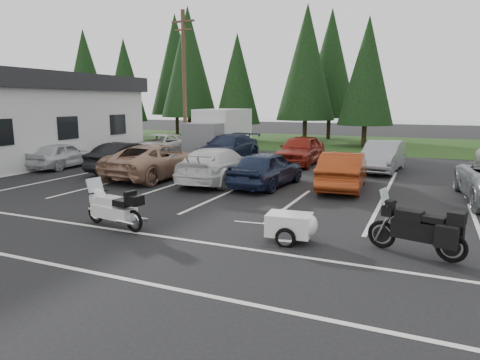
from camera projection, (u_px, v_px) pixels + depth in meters
name	position (u px, v px, depth m)	size (l,w,h in m)	color
ground	(265.00, 211.00, 13.29)	(120.00, 120.00, 0.00)	black
grass_strip	(368.00, 144.00, 34.90)	(80.00, 16.00, 0.01)	#1E3C13
lake_water	(425.00, 126.00, 61.24)	(70.00, 50.00, 0.02)	slate
utility_pole	(184.00, 81.00, 27.22)	(1.60, 0.26, 9.00)	#473321
box_truck	(216.00, 132.00, 27.46)	(2.40, 5.60, 2.90)	silver
stall_markings	(284.00, 198.00, 15.09)	(32.00, 16.00, 0.01)	silver
conifer_0	(85.00, 74.00, 43.54)	(4.58, 4.58, 10.66)	#332316
conifer_1	(125.00, 80.00, 40.14)	(3.96, 3.96, 9.22)	#332316
conifer_2	(189.00, 62.00, 38.93)	(5.10, 5.10, 11.89)	#332316
conifer_3	(237.00, 79.00, 35.78)	(3.87, 3.87, 9.02)	#332316
conifer_4	(306.00, 63.00, 34.73)	(4.80, 4.80, 11.17)	#332316
conifer_5	(367.00, 71.00, 31.74)	(4.14, 4.14, 9.63)	#332316
conifer_back_a	(176.00, 65.00, 44.25)	(5.28, 5.28, 12.30)	#332316
conifer_back_b	(331.00, 64.00, 38.44)	(4.97, 4.97, 11.58)	#332316
car_near_0	(62.00, 155.00, 21.90)	(1.57, 3.89, 1.33)	silver
car_near_1	(128.00, 157.00, 20.57)	(1.53, 4.38, 1.44)	black
car_near_2	(158.00, 161.00, 19.07)	(2.51, 5.45, 1.51)	#9F765C
car_near_3	(218.00, 165.00, 17.96)	(2.05, 5.04, 1.46)	silver
car_near_4	(267.00, 169.00, 17.02)	(1.70, 4.23, 1.44)	#17203A
car_near_5	(343.00, 170.00, 16.54)	(1.54, 4.40, 1.45)	maroon
car_far_0	(159.00, 145.00, 26.53)	(2.30, 4.99, 1.39)	silver
car_far_1	(228.00, 148.00, 24.49)	(2.12, 5.21, 1.51)	#161F37
car_far_2	(300.00, 150.00, 23.00)	(1.88, 4.68, 1.59)	maroon
car_far_3	(383.00, 156.00, 20.83)	(1.56, 4.49, 1.48)	gray
touring_motorcycle	(113.00, 204.00, 11.38)	(2.35, 0.72, 1.30)	silver
cargo_trailer	(289.00, 228.00, 10.26)	(1.53, 0.86, 0.71)	white
adventure_motorcycle	(416.00, 224.00, 9.30)	(2.35, 0.82, 1.43)	black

